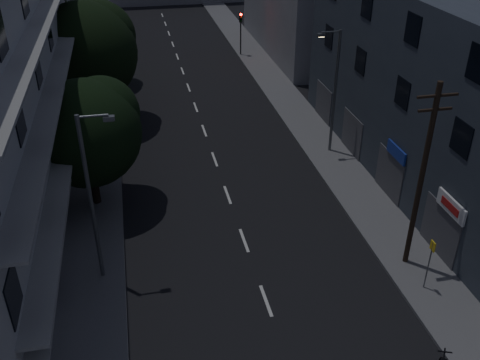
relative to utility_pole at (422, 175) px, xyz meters
name	(u,v)px	position (x,y,z in m)	size (l,w,h in m)	color
ground	(203,128)	(-7.17, 17.38, -4.87)	(160.00, 160.00, 0.00)	black
sidewalk_left	(98,136)	(-14.67, 17.38, -4.79)	(3.00, 90.00, 0.15)	#565659
sidewalk_right	(301,118)	(0.33, 17.38, -4.79)	(3.00, 90.00, 0.15)	#565659
lane_markings	(192,97)	(-7.17, 23.63, -4.86)	(0.15, 60.50, 0.01)	beige
building_right	(447,100)	(4.82, 6.38, 0.63)	(6.19, 28.00, 11.00)	#2E343E
tree_near	(87,129)	(-14.48, 8.53, -0.25)	(5.79, 5.79, 7.14)	black
tree_mid	(87,49)	(-14.76, 19.78, 0.74)	(7.09, 7.09, 8.73)	black
tree_far	(91,32)	(-14.84, 28.11, -0.23)	(5.80, 5.80, 7.17)	black
traffic_signal_far_right	(241,25)	(-0.85, 33.81, -1.77)	(0.28, 0.37, 4.10)	black
traffic_signal_far_left	(106,40)	(-13.82, 30.96, -1.77)	(0.28, 0.37, 4.10)	black
street_lamp_left_near	(92,192)	(-14.06, 1.98, -0.27)	(1.51, 0.25, 8.00)	#5C6064
street_lamp_right	(334,87)	(0.41, 11.84, -0.27)	(1.51, 0.25, 8.00)	#525659
street_lamp_left_far	(94,55)	(-14.42, 21.75, -0.27)	(1.51, 0.25, 8.00)	#5A5B62
utility_pole	(422,175)	(0.00, 0.00, 0.00)	(1.80, 0.24, 9.00)	black
bus_stop_sign	(430,256)	(-0.06, -1.89, -2.98)	(0.06, 0.35, 2.52)	#595B60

